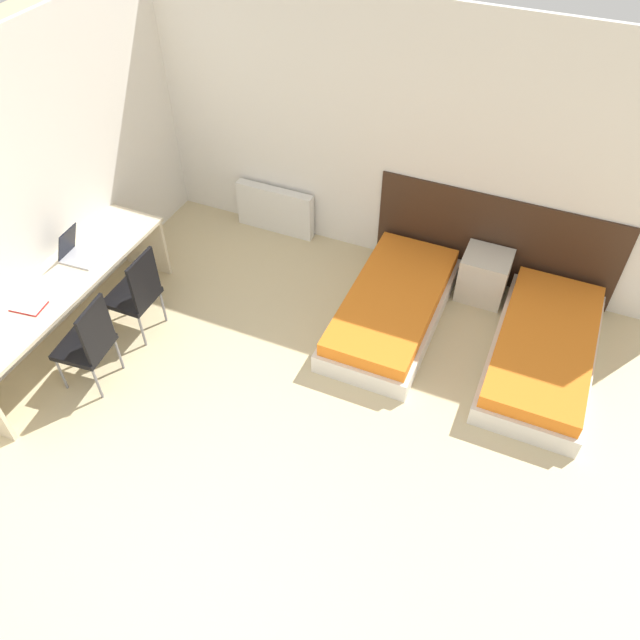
{
  "coord_description": "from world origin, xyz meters",
  "views": [
    {
      "loc": [
        1.55,
        -1.37,
        4.39
      ],
      "look_at": [
        0.0,
        2.19,
        0.55
      ],
      "focal_mm": 35.0,
      "sensor_mm": 36.0,
      "label": 1
    }
  ],
  "objects_px": {
    "nightstand": "(484,276)",
    "bed_near_door": "(543,351)",
    "bed_near_window": "(392,307)",
    "chair_near_notebook": "(89,342)",
    "laptop": "(76,253)",
    "chair_near_laptop": "(137,292)"
  },
  "relations": [
    {
      "from": "nightstand",
      "to": "chair_near_laptop",
      "type": "height_order",
      "value": "chair_near_laptop"
    },
    {
      "from": "bed_near_window",
      "to": "chair_near_laptop",
      "type": "bearing_deg",
      "value": -153.21
    },
    {
      "from": "bed_near_window",
      "to": "nightstand",
      "type": "relative_size",
      "value": 3.75
    },
    {
      "from": "bed_near_door",
      "to": "nightstand",
      "type": "relative_size",
      "value": 3.75
    },
    {
      "from": "chair_near_laptop",
      "to": "laptop",
      "type": "bearing_deg",
      "value": -179.12
    },
    {
      "from": "chair_near_notebook",
      "to": "laptop",
      "type": "relative_size",
      "value": 2.76
    },
    {
      "from": "nightstand",
      "to": "chair_near_laptop",
      "type": "xyz_separation_m",
      "value": [
        -2.89,
        -1.82,
        0.25
      ]
    },
    {
      "from": "bed_near_door",
      "to": "chair_near_laptop",
      "type": "bearing_deg",
      "value": -163.22
    },
    {
      "from": "nightstand",
      "to": "chair_near_notebook",
      "type": "distance_m",
      "value": 3.85
    },
    {
      "from": "nightstand",
      "to": "laptop",
      "type": "xyz_separation_m",
      "value": [
        -3.47,
        -1.84,
        0.54
      ]
    },
    {
      "from": "bed_near_window",
      "to": "laptop",
      "type": "bearing_deg",
      "value": -157.95
    },
    {
      "from": "bed_near_window",
      "to": "chair_near_laptop",
      "type": "xyz_separation_m",
      "value": [
        -2.16,
        -1.09,
        0.33
      ]
    },
    {
      "from": "bed_near_window",
      "to": "chair_near_notebook",
      "type": "bearing_deg",
      "value": -140.39
    },
    {
      "from": "bed_near_door",
      "to": "laptop",
      "type": "bearing_deg",
      "value": -165.19
    },
    {
      "from": "bed_near_window",
      "to": "bed_near_door",
      "type": "distance_m",
      "value": 1.46
    },
    {
      "from": "chair_near_laptop",
      "to": "chair_near_notebook",
      "type": "xyz_separation_m",
      "value": [
        -0.0,
        -0.7,
        0.0
      ]
    },
    {
      "from": "bed_near_window",
      "to": "chair_near_laptop",
      "type": "height_order",
      "value": "chair_near_laptop"
    },
    {
      "from": "bed_near_door",
      "to": "chair_near_notebook",
      "type": "xyz_separation_m",
      "value": [
        -3.62,
        -1.79,
        0.33
      ]
    },
    {
      "from": "bed_near_door",
      "to": "nightstand",
      "type": "xyz_separation_m",
      "value": [
        -0.73,
        0.73,
        0.09
      ]
    },
    {
      "from": "nightstand",
      "to": "laptop",
      "type": "relative_size",
      "value": 1.49
    },
    {
      "from": "nightstand",
      "to": "bed_near_door",
      "type": "bearing_deg",
      "value": -45.04
    },
    {
      "from": "chair_near_notebook",
      "to": "laptop",
      "type": "bearing_deg",
      "value": 124.59
    }
  ]
}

